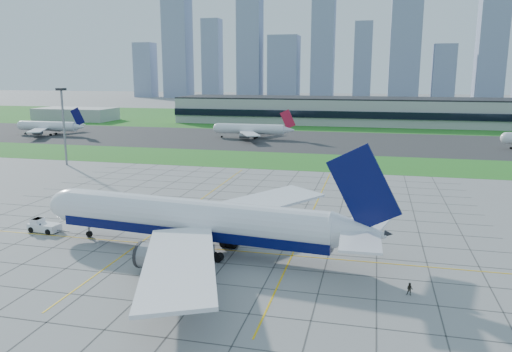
{
  "coord_description": "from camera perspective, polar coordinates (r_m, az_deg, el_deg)",
  "views": [
    {
      "loc": [
        30.61,
        -81.41,
        30.41
      ],
      "look_at": [
        4.43,
        28.67,
        7.0
      ],
      "focal_mm": 35.0,
      "sensor_mm": 36.0,
      "label": 1
    }
  ],
  "objects": [
    {
      "name": "crew_near",
      "position": [
        105.45,
        -23.39,
        -5.53
      ],
      "size": [
        0.8,
        0.82,
        1.89
      ],
      "primitive_type": "imported",
      "rotation": [
        0.0,
        0.0,
        0.85
      ],
      "color": "black",
      "rests_on": "ground"
    },
    {
      "name": "service_block",
      "position": [
        349.22,
        -19.89,
        6.66
      ],
      "size": [
        50.0,
        25.0,
        8.0
      ],
      "primitive_type": "cube",
      "color": "#B7B7B2",
      "rests_on": "ground"
    },
    {
      "name": "city_skyline",
      "position": [
        603.38,
        9.94,
        14.25
      ],
      "size": [
        523.0,
        32.4,
        160.0
      ],
      "color": "#8592AE",
      "rests_on": "ground"
    },
    {
      "name": "distant_jet_0",
      "position": [
        269.99,
        -22.56,
        5.29
      ],
      "size": [
        35.76,
        42.66,
        14.08
      ],
      "color": "white",
      "rests_on": "ground"
    },
    {
      "name": "ground",
      "position": [
        92.14,
        -6.88,
        -7.67
      ],
      "size": [
        1400.0,
        1400.0,
        0.0
      ],
      "primitive_type": "plane",
      "color": "#989893",
      "rests_on": "ground"
    },
    {
      "name": "grass_median",
      "position": [
        176.76,
        3.21,
        1.77
      ],
      "size": [
        700.0,
        35.0,
        0.04
      ],
      "primitive_type": "cube",
      "color": "#2C7220",
      "rests_on": "ground"
    },
    {
      "name": "terminal",
      "position": [
        312.24,
        15.19,
        7.15
      ],
      "size": [
        260.0,
        43.0,
        15.8
      ],
      "color": "#B7B7B2",
      "rests_on": "ground"
    },
    {
      "name": "airliner",
      "position": [
        86.94,
        -6.97,
        -5.02
      ],
      "size": [
        64.3,
        64.85,
        20.25
      ],
      "rotation": [
        0.0,
        0.0,
        -0.11
      ],
      "color": "white",
      "rests_on": "ground"
    },
    {
      "name": "grass_far",
      "position": [
        339.17,
        8.2,
        6.43
      ],
      "size": [
        700.0,
        145.0,
        0.04
      ],
      "primitive_type": "cube",
      "color": "#2C7220",
      "rests_on": "ground"
    },
    {
      "name": "asphalt_taxiway",
      "position": [
        230.48,
        5.65,
        4.06
      ],
      "size": [
        700.0,
        75.0,
        0.04
      ],
      "primitive_type": "cube",
      "color": "#383838",
      "rests_on": "ground"
    },
    {
      "name": "apron_markings",
      "position": [
        101.94,
        -4.5,
        -5.7
      ],
      "size": [
        120.0,
        130.0,
        0.03
      ],
      "color": "#474744",
      "rests_on": "ground"
    },
    {
      "name": "crew_far",
      "position": [
        74.31,
        17.16,
        -12.25
      ],
      "size": [
        1.0,
        0.84,
        1.82
      ],
      "primitive_type": "imported",
      "rotation": [
        0.0,
        0.0,
        -0.18
      ],
      "color": "#29251B",
      "rests_on": "ground"
    },
    {
      "name": "light_mast",
      "position": [
        178.22,
        -21.18,
        6.33
      ],
      "size": [
        2.5,
        2.5,
        25.6
      ],
      "color": "gray",
      "rests_on": "ground"
    },
    {
      "name": "distant_jet_1",
      "position": [
        236.27,
        -0.5,
        5.39
      ],
      "size": [
        37.52,
        42.66,
        14.08
      ],
      "color": "white",
      "rests_on": "ground"
    },
    {
      "name": "pushback_tug",
      "position": [
        106.35,
        -23.15,
        -5.28
      ],
      "size": [
        9.06,
        3.68,
        2.49
      ],
      "rotation": [
        0.0,
        0.0,
        -0.11
      ],
      "color": "white",
      "rests_on": "ground"
    }
  ]
}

